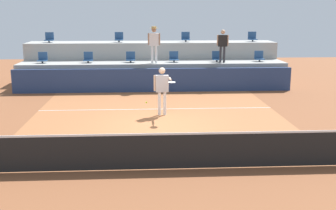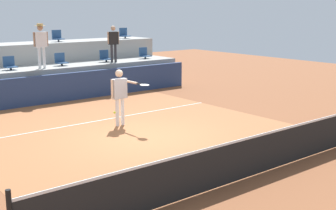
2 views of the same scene
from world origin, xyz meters
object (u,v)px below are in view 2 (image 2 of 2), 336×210
at_px(stadium_chair_lower_mid_right, 61,60).
at_px(tennis_ball, 115,112).
at_px(spectator_with_hat, 41,41).
at_px(stadium_chair_upper_right, 58,37).
at_px(stadium_chair_upper_far_right, 124,34).
at_px(tennis_player, 120,92).
at_px(stadium_chair_lower_mid_left, 10,64).
at_px(stadium_chair_lower_right, 105,57).
at_px(spectator_in_white, 113,41).
at_px(stadium_chair_lower_far_right, 144,54).

relative_size(stadium_chair_lower_mid_right, tennis_ball, 7.65).
height_order(spectator_with_hat, tennis_ball, spectator_with_hat).
xyz_separation_m(stadium_chair_upper_right, stadium_chair_upper_far_right, (3.58, 0.00, 0.00)).
height_order(stadium_chair_upper_right, tennis_player, stadium_chair_upper_right).
xyz_separation_m(stadium_chair_lower_mid_left, stadium_chair_lower_right, (4.25, 0.00, 0.00)).
xyz_separation_m(stadium_chair_upper_right, spectator_with_hat, (-1.74, -2.18, 0.01)).
height_order(stadium_chair_lower_mid_right, spectator_in_white, spectator_in_white).
xyz_separation_m(spectator_in_white, tennis_ball, (-3.76, -6.00, -1.58)).
distance_m(stadium_chair_lower_mid_left, spectator_with_hat, 1.48).
height_order(stadium_chair_lower_mid_right, stadium_chair_upper_far_right, stadium_chair_upper_far_right).
relative_size(stadium_chair_lower_right, tennis_player, 0.30).
relative_size(stadium_chair_lower_mid_left, stadium_chair_upper_right, 1.00).
distance_m(stadium_chair_lower_mid_right, tennis_player, 5.87).
bearing_deg(tennis_player, stadium_chair_upper_far_right, 55.73).
distance_m(stadium_chair_lower_mid_right, spectator_with_hat, 1.36).
xyz_separation_m(stadium_chair_upper_far_right, tennis_player, (-5.18, -7.60, -1.24)).
bearing_deg(tennis_player, stadium_chair_lower_far_right, 48.68).
distance_m(stadium_chair_lower_mid_left, stadium_chair_lower_right, 4.25).
xyz_separation_m(stadium_chair_lower_far_right, tennis_ball, (-5.69, -6.38, -0.85)).
height_order(stadium_chair_lower_mid_left, stadium_chair_lower_right, same).
height_order(stadium_chair_lower_mid_right, stadium_chair_lower_far_right, same).
relative_size(stadium_chair_upper_far_right, tennis_ball, 7.65).
xyz_separation_m(stadium_chair_lower_mid_right, stadium_chair_upper_far_right, (4.34, 1.80, 0.85)).
height_order(stadium_chair_upper_far_right, tennis_ball, stadium_chair_upper_far_right).
bearing_deg(stadium_chair_lower_right, spectator_in_white, -61.91).
height_order(stadium_chair_lower_mid_right, tennis_player, stadium_chair_lower_mid_right).
bearing_deg(stadium_chair_lower_mid_left, stadium_chair_upper_right, 32.01).
bearing_deg(stadium_chair_lower_mid_right, tennis_player, -98.23).
bearing_deg(stadium_chair_lower_right, tennis_player, -117.09).
bearing_deg(stadium_chair_lower_mid_right, stadium_chair_lower_far_right, 0.00).
bearing_deg(stadium_chair_lower_right, stadium_chair_upper_far_right, 39.13).
bearing_deg(spectator_in_white, stadium_chair_upper_right, 125.82).
distance_m(stadium_chair_lower_right, spectator_with_hat, 3.25).
distance_m(stadium_chair_lower_mid_right, tennis_ball, 6.59).
distance_m(stadium_chair_lower_far_right, tennis_player, 7.73).
xyz_separation_m(tennis_player, tennis_ball, (-0.59, -0.58, -0.47)).
bearing_deg(spectator_with_hat, stadium_chair_upper_right, 51.50).
bearing_deg(spectator_with_hat, tennis_ball, -94.24).
bearing_deg(spectator_in_white, stadium_chair_lower_far_right, 11.26).
distance_m(stadium_chair_upper_far_right, tennis_ball, 10.15).
height_order(stadium_chair_lower_far_right, spectator_with_hat, spectator_with_hat).
bearing_deg(tennis_player, stadium_chair_lower_mid_right, 81.77).
xyz_separation_m(stadium_chair_lower_mid_right, tennis_ball, (-1.43, -6.38, -0.85)).
bearing_deg(stadium_chair_upper_far_right, stadium_chair_lower_mid_right, -157.47).
xyz_separation_m(stadium_chair_lower_mid_right, spectator_in_white, (2.33, -0.38, 0.73)).
xyz_separation_m(stadium_chair_lower_right, spectator_with_hat, (-3.11, -0.38, 0.86)).
bearing_deg(tennis_ball, stadium_chair_lower_mid_left, 96.23).
xyz_separation_m(spectator_with_hat, spectator_in_white, (3.31, 0.00, -0.13)).
distance_m(stadium_chair_lower_right, tennis_ball, 7.35).
bearing_deg(stadium_chair_upper_right, tennis_player, -101.85).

